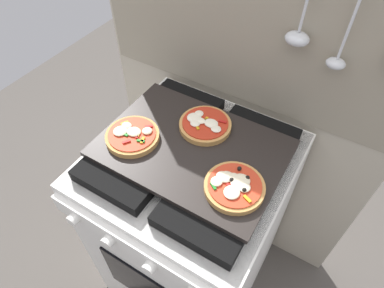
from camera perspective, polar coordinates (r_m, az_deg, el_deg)
The scene contains 7 objects.
ground_plane at distance 1.78m, azimuth 0.00°, elevation -20.26°, with size 4.00×4.00×0.00m, color #4C4742.
kitchen_backsplash at distance 1.29m, azimuth 7.82°, elevation 5.35°, with size 1.10×0.09×1.55m.
stove at distance 1.37m, azimuth -0.04°, elevation -13.41°, with size 0.60×0.64×0.90m.
baking_tray at distance 0.99m, azimuth 0.00°, elevation -0.69°, with size 0.54×0.38×0.02m, color black.
pizza_left at distance 1.01m, azimuth -10.23°, elevation 1.48°, with size 0.16×0.16×0.03m.
pizza_right at distance 0.89m, azimuth 7.29°, elevation -7.16°, with size 0.16×0.16×0.03m.
pizza_center at distance 1.03m, azimuth 2.23°, elevation 3.39°, with size 0.16×0.16×0.03m.
Camera 1 is at (0.34, -0.56, 1.66)m, focal length 31.01 mm.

